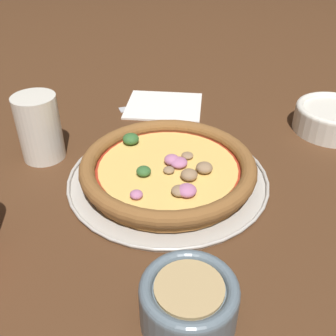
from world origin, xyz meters
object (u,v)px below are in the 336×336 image
Objects in this scene: bowl_near at (191,301)px; drinking_cup at (39,128)px; pizza at (168,168)px; fork at (151,105)px; napkin at (164,105)px; bowl_far at (333,117)px; pizza_tray at (168,178)px.

bowl_near is 0.40m from drinking_cup.
pizza is 1.70× the size of fork.
drinking_cup is at bearing 38.82° from napkin.
bowl_far reaches higher than fork.
drinking_cup is (0.21, -0.09, 0.03)m from pizza.
drinking_cup is 0.29m from napkin.
napkin is (-0.22, -0.18, -0.05)m from drinking_cup.
bowl_near reaches higher than napkin.
pizza is 0.27m from napkin.
bowl_near reaches higher than pizza_tray.
drinking_cup is (0.53, 0.05, 0.03)m from bowl_far.
bowl_near is at bearing 90.55° from pizza_tray.
napkin reaches higher than fork.
fork is (0.01, -0.27, -0.00)m from pizza_tray.
pizza_tray is at bearing 87.09° from napkin.
pizza is 1.51× the size of napkin.
bowl_near is at bearing 90.53° from pizza.
pizza_tray is 0.35m from bowl_far.
pizza_tray is at bearing -89.45° from bowl_near.
bowl_far is at bearing -174.78° from drinking_cup.
bowl_near is 0.52m from fork.
drinking_cup is 0.27m from fork.
pizza is at bearing -89.47° from bowl_near.
drinking_cup reaches higher than pizza.
bowl_near reaches higher than pizza.
pizza_tray is at bearing -77.45° from pizza.
bowl_near is 0.72× the size of bowl_far.
bowl_far is 0.34m from napkin.
bowl_near reaches higher than fork.
pizza is 0.23m from drinking_cup.
napkin is (-0.01, -0.26, -0.02)m from pizza.
bowl_near is at bearing 88.78° from napkin.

